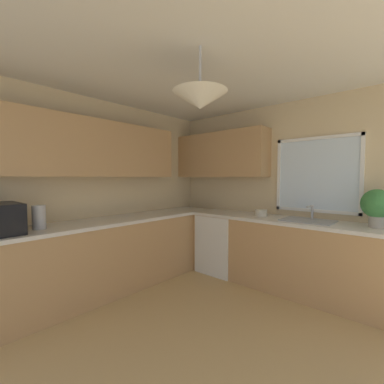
{
  "coord_description": "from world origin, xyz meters",
  "views": [
    {
      "loc": [
        1.35,
        -1.61,
        1.44
      ],
      "look_at": [
        -0.68,
        0.67,
        1.27
      ],
      "focal_mm": 24.2,
      "sensor_mm": 36.0,
      "label": 1
    }
  ],
  "objects_px": {
    "kettle": "(39,217)",
    "sink_assembly": "(308,220)",
    "bowl": "(261,213)",
    "dishwasher": "(222,243)",
    "potted_plant": "(377,205)"
  },
  "relations": [
    {
      "from": "kettle",
      "to": "sink_assembly",
      "type": "height_order",
      "value": "kettle"
    },
    {
      "from": "sink_assembly",
      "to": "bowl",
      "type": "relative_size",
      "value": 3.5
    },
    {
      "from": "kettle",
      "to": "bowl",
      "type": "bearing_deg",
      "value": 61.87
    },
    {
      "from": "kettle",
      "to": "dishwasher",
      "type": "bearing_deg",
      "value": 74.64
    },
    {
      "from": "bowl",
      "to": "dishwasher",
      "type": "bearing_deg",
      "value": -177.24
    },
    {
      "from": "dishwasher",
      "to": "potted_plant",
      "type": "height_order",
      "value": "potted_plant"
    },
    {
      "from": "kettle",
      "to": "potted_plant",
      "type": "xyz_separation_m",
      "value": [
        2.56,
        2.41,
        0.11
      ]
    },
    {
      "from": "dishwasher",
      "to": "bowl",
      "type": "distance_m",
      "value": 0.81
    },
    {
      "from": "kettle",
      "to": "sink_assembly",
      "type": "xyz_separation_m",
      "value": [
        1.88,
        2.37,
        -0.11
      ]
    },
    {
      "from": "potted_plant",
      "to": "bowl",
      "type": "distance_m",
      "value": 1.32
    },
    {
      "from": "kettle",
      "to": "potted_plant",
      "type": "relative_size",
      "value": 0.61
    },
    {
      "from": "potted_plant",
      "to": "kettle",
      "type": "bearing_deg",
      "value": -136.75
    },
    {
      "from": "dishwasher",
      "to": "sink_assembly",
      "type": "distance_m",
      "value": 1.34
    },
    {
      "from": "bowl",
      "to": "potted_plant",
      "type": "bearing_deg",
      "value": 2.2
    },
    {
      "from": "sink_assembly",
      "to": "bowl",
      "type": "height_order",
      "value": "sink_assembly"
    }
  ]
}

